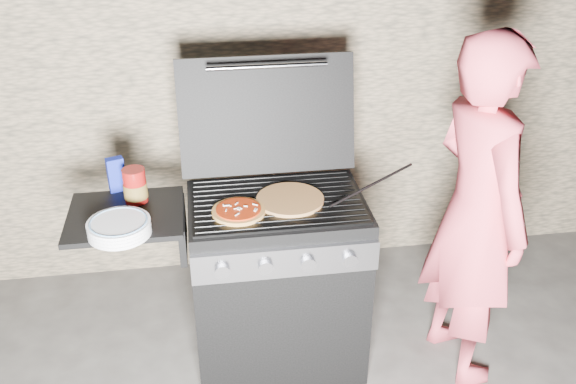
{
  "coord_description": "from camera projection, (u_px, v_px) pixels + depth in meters",
  "views": [
    {
      "loc": [
        -0.32,
        -2.49,
        2.33
      ],
      "look_at": [
        0.05,
        0.0,
        0.95
      ],
      "focal_mm": 40.0,
      "sensor_mm": 36.0,
      "label": 1
    }
  ],
  "objects": [
    {
      "name": "ground",
      "position": [
        278.0,
        353.0,
        3.32
      ],
      "size": [
        50.0,
        50.0,
        0.0
      ],
      "primitive_type": "plane",
      "color": "#383532"
    },
    {
      "name": "stone_wall",
      "position": [
        254.0,
        116.0,
        3.8
      ],
      "size": [
        8.0,
        0.35,
        1.8
      ],
      "primitive_type": "cube",
      "color": "tan",
      "rests_on": "ground"
    },
    {
      "name": "gas_grill",
      "position": [
        226.0,
        287.0,
        3.07
      ],
      "size": [
        1.34,
        0.79,
        0.91
      ],
      "primitive_type": null,
      "color": "black",
      "rests_on": "ground"
    },
    {
      "name": "pizza_topped",
      "position": [
        239.0,
        210.0,
        2.78
      ],
      "size": [
        0.3,
        0.3,
        0.03
      ],
      "primitive_type": null,
      "rotation": [
        0.0,
        0.0,
        0.36
      ],
      "color": "tan",
      "rests_on": "gas_grill"
    },
    {
      "name": "pizza_plain",
      "position": [
        290.0,
        199.0,
        2.87
      ],
      "size": [
        0.39,
        0.39,
        0.02
      ],
      "primitive_type": "cylinder",
      "rotation": [
        0.0,
        0.0,
        -0.33
      ],
      "color": "tan",
      "rests_on": "gas_grill"
    },
    {
      "name": "sauce_jar",
      "position": [
        135.0,
        185.0,
        2.86
      ],
      "size": [
        0.12,
        0.12,
        0.16
      ],
      "primitive_type": "cylinder",
      "rotation": [
        0.0,
        0.0,
        -0.24
      ],
      "color": "maroon",
      "rests_on": "gas_grill"
    },
    {
      "name": "blue_carton",
      "position": [
        116.0,
        174.0,
        2.95
      ],
      "size": [
        0.09,
        0.06,
        0.16
      ],
      "primitive_type": "cube",
      "rotation": [
        0.0,
        0.0,
        0.3
      ],
      "color": "#11209B",
      "rests_on": "gas_grill"
    },
    {
      "name": "plate_stack",
      "position": [
        119.0,
        228.0,
        2.64
      ],
      "size": [
        0.34,
        0.34,
        0.06
      ],
      "primitive_type": "cylinder",
      "rotation": [
        0.0,
        0.0,
        -0.42
      ],
      "color": "white",
      "rests_on": "gas_grill"
    },
    {
      "name": "person",
      "position": [
        476.0,
        214.0,
        2.9
      ],
      "size": [
        0.51,
        0.68,
        1.7
      ],
      "primitive_type": "imported",
      "rotation": [
        0.0,
        0.0,
        1.75
      ],
      "color": "#E24959",
      "rests_on": "ground"
    },
    {
      "name": "tongs",
      "position": [
        372.0,
        184.0,
        2.92
      ],
      "size": [
        0.44,
        0.21,
        0.1
      ],
      "primitive_type": "cylinder",
      "rotation": [
        0.0,
        1.4,
        0.42
      ],
      "color": "black",
      "rests_on": "gas_grill"
    }
  ]
}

